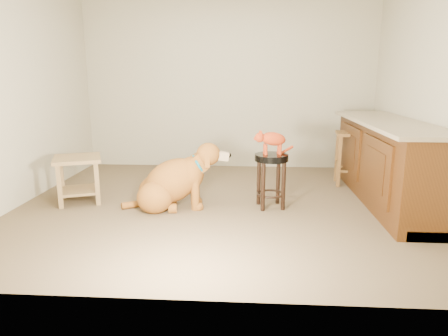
# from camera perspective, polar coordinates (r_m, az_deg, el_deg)

# --- Properties ---
(floor) EXTENTS (4.50, 4.00, 0.01)m
(floor) POSITION_cam_1_polar(r_m,az_deg,el_deg) (4.57, -0.71, -5.24)
(floor) COLOR brown
(floor) RESTS_ON ground
(room_shell) EXTENTS (4.54, 4.04, 2.62)m
(room_shell) POSITION_cam_1_polar(r_m,az_deg,el_deg) (4.35, -0.78, 16.23)
(room_shell) COLOR #AEA88C
(room_shell) RESTS_ON ground
(cabinet_run) EXTENTS (0.70, 2.56, 0.94)m
(cabinet_run) POSITION_cam_1_polar(r_m,az_deg,el_deg) (5.00, 22.39, 0.57)
(cabinet_run) COLOR #44240C
(cabinet_run) RESTS_ON ground
(padded_stool) EXTENTS (0.37, 0.37, 0.60)m
(padded_stool) POSITION_cam_1_polar(r_m,az_deg,el_deg) (4.41, 6.75, -0.26)
(padded_stool) COLOR black
(padded_stool) RESTS_ON ground
(wood_stool) EXTENTS (0.42, 0.42, 0.71)m
(wood_stool) POSITION_cam_1_polar(r_m,az_deg,el_deg) (5.59, 17.54, 1.43)
(wood_stool) COLOR brown
(wood_stool) RESTS_ON ground
(side_table) EXTENTS (0.67, 0.67, 0.53)m
(side_table) POSITION_cam_1_polar(r_m,az_deg,el_deg) (4.88, -20.11, -0.60)
(side_table) COLOR olive
(side_table) RESTS_ON ground
(golden_retriever) EXTENTS (1.21, 0.66, 0.77)m
(golden_retriever) POSITION_cam_1_polar(r_m,az_deg,el_deg) (4.42, -7.29, -2.08)
(golden_retriever) COLOR brown
(golden_retriever) RESTS_ON ground
(tabby_kitten) EXTENTS (0.45, 0.24, 0.30)m
(tabby_kitten) POSITION_cam_1_polar(r_m,az_deg,el_deg) (4.34, 6.73, 4.04)
(tabby_kitten) COLOR #972C0F
(tabby_kitten) RESTS_ON padded_stool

